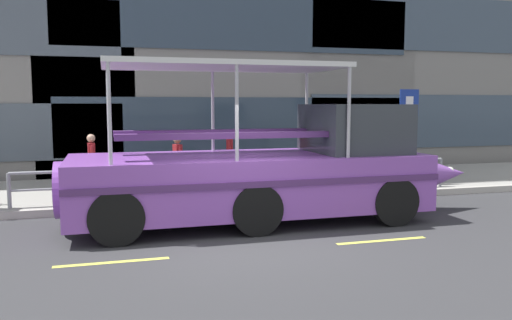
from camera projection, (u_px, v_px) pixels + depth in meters
name	position (u px, v px, depth m)	size (l,w,h in m)	color
ground_plane	(245.00, 240.00, 9.71)	(120.00, 120.00, 0.00)	#333335
sidewalk	(196.00, 188.00, 15.06)	(32.00, 4.80, 0.18)	#99968E
curb_edge	(213.00, 204.00, 12.68)	(32.00, 0.18, 0.18)	#B2ADA3
lane_centreline	(257.00, 251.00, 8.98)	(25.80, 0.12, 0.01)	#DBD64C
curb_guardrail	(250.00, 174.00, 13.21)	(11.28, 0.09, 0.82)	gray
parking_sign	(408.00, 120.00, 15.03)	(0.60, 0.12, 2.74)	#4C4F54
duck_tour_boat	(273.00, 170.00, 11.25)	(9.27, 2.67, 3.34)	purple
pedestrian_near_bow	(334.00, 152.00, 15.28)	(0.29, 0.40, 1.56)	black
pedestrian_mid_left	(230.00, 153.00, 14.56)	(0.25, 0.45, 1.61)	black
pedestrian_mid_right	(178.00, 159.00, 13.56)	(0.23, 0.43, 1.52)	black
pedestrian_near_stern	(92.00, 158.00, 13.60)	(0.21, 0.45, 1.55)	#47423D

